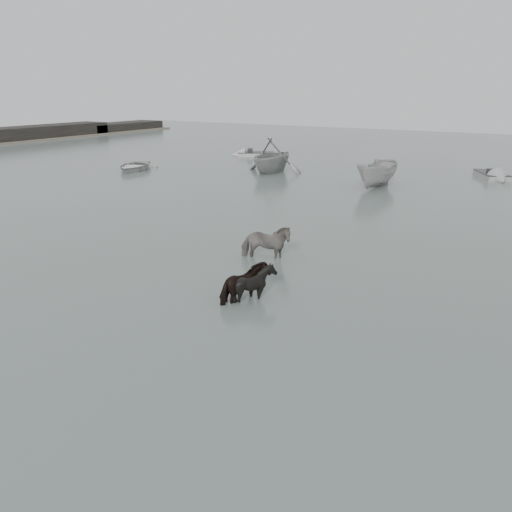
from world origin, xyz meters
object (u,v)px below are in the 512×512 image
Objects in this scene: pony_black at (254,278)px; pony_dark at (246,279)px; pony_pinto at (266,238)px; rowboat_lead at (134,165)px.

pony_dark is at bearing 131.55° from pony_black.
rowboat_lead is at bearing 36.53° from pony_pinto.
pony_pinto reaches higher than pony_dark.
pony_pinto is at bearing 12.72° from pony_dark.
pony_black is (0.16, 0.24, -0.02)m from pony_dark.
pony_black is at bearing -41.79° from pony_dark.
pony_dark is at bearing -61.68° from rowboat_lead.
pony_black is 0.31× the size of rowboat_lead.
pony_black is at bearing -174.51° from pony_pinto.
pony_pinto is at bearing 9.44° from pony_black.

